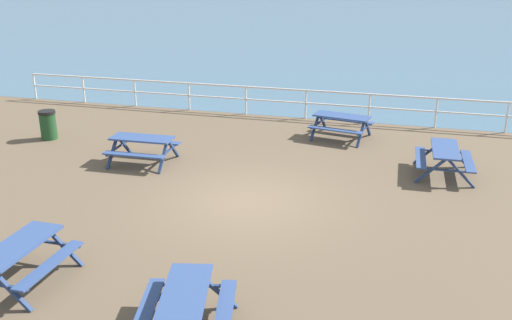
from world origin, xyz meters
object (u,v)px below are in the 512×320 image
object	(u,v)px
picnic_table_far_left	(342,121)
picnic_table_far_right	(20,253)
litter_bin	(48,125)
picnic_table_corner	(185,304)
picnic_table_near_left	(142,144)
picnic_table_near_right	(445,155)

from	to	relation	value
picnic_table_far_left	picnic_table_far_right	bearing A→B (deg)	-102.97
picnic_table_far_right	litter_bin	world-z (taller)	litter_bin
picnic_table_corner	litter_bin	size ratio (longest dim) A/B	2.20
picnic_table_near_left	picnic_table_near_right	xyz separation A→B (m)	(8.39, 1.28, 0.00)
picnic_table_far_left	picnic_table_corner	size ratio (longest dim) A/B	0.98
picnic_table_far_left	picnic_table_near_right	bearing A→B (deg)	-28.58
picnic_table_near_left	picnic_table_near_right	size ratio (longest dim) A/B	1.01
picnic_table_near_right	picnic_table_far_left	xyz separation A→B (m)	(-3.14, 2.60, 0.00)
picnic_table_far_right	picnic_table_corner	size ratio (longest dim) A/B	0.87
picnic_table_far_left	picnic_table_far_right	size ratio (longest dim) A/B	1.12
picnic_table_far_left	picnic_table_corner	xyz separation A→B (m)	(-1.07, -11.00, 0.00)
picnic_table_near_right	picnic_table_far_right	xyz separation A→B (m)	(-7.73, -7.71, 0.00)
picnic_table_near_right	litter_bin	xyz separation A→B (m)	(-12.39, -0.01, -0.10)
picnic_table_near_left	picnic_table_corner	world-z (taller)	same
picnic_table_near_right	picnic_table_far_left	distance (m)	4.07
picnic_table_near_right	picnic_table_corner	bearing A→B (deg)	152.40
picnic_table_near_right	picnic_table_corner	size ratio (longest dim) A/B	0.87
picnic_table_far_left	picnic_table_corner	distance (m)	11.05
picnic_table_corner	litter_bin	distance (m)	11.73
picnic_table_near_right	picnic_table_far_right	distance (m)	10.91
picnic_table_near_left	picnic_table_far_left	size ratio (longest dim) A/B	0.90
picnic_table_near_left	picnic_table_corner	bearing A→B (deg)	-61.35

